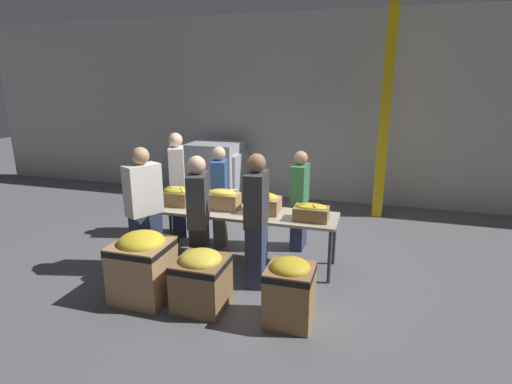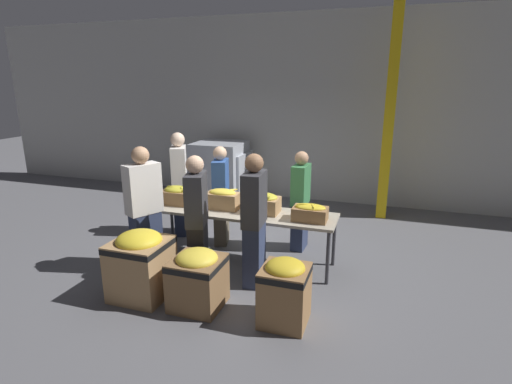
% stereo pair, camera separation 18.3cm
% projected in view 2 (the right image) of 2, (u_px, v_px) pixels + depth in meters
% --- Properties ---
extents(ground_plane, '(30.00, 30.00, 0.00)m').
position_uv_depth(ground_plane, '(241.00, 261.00, 6.02)').
color(ground_plane, slate).
extents(wall_back, '(16.00, 0.08, 4.00)m').
position_uv_depth(wall_back, '(297.00, 110.00, 8.74)').
color(wall_back, '#B7B7B2').
rests_on(wall_back, ground_plane).
extents(sorting_table, '(2.78, 0.72, 0.79)m').
position_uv_depth(sorting_table, '(241.00, 215.00, 5.82)').
color(sorting_table, '#B2A893').
rests_on(sorting_table, ground_plane).
extents(banana_box_0, '(0.45, 0.31, 0.30)m').
position_uv_depth(banana_box_0, '(177.00, 195.00, 6.11)').
color(banana_box_0, olive).
rests_on(banana_box_0, sorting_table).
extents(banana_box_1, '(0.49, 0.30, 0.30)m').
position_uv_depth(banana_box_1, '(223.00, 199.00, 5.88)').
color(banana_box_1, tan).
rests_on(banana_box_1, sorting_table).
extents(banana_box_2, '(0.47, 0.34, 0.30)m').
position_uv_depth(banana_box_2, '(263.00, 203.00, 5.70)').
color(banana_box_2, tan).
rests_on(banana_box_2, sorting_table).
extents(banana_box_3, '(0.46, 0.30, 0.25)m').
position_uv_depth(banana_box_3, '(310.00, 212.00, 5.39)').
color(banana_box_3, olive).
rests_on(banana_box_3, sorting_table).
extents(volunteer_0, '(0.43, 0.53, 1.78)m').
position_uv_depth(volunteer_0, '(145.00, 210.00, 5.56)').
color(volunteer_0, '#2D3856').
rests_on(volunteer_0, ground_plane).
extents(volunteer_1, '(0.42, 0.54, 1.79)m').
position_uv_depth(volunteer_1, '(180.00, 185.00, 6.88)').
color(volunteer_1, '#2D3856').
rests_on(volunteer_1, ground_plane).
extents(volunteer_2, '(0.32, 0.48, 1.63)m').
position_uv_depth(volunteer_2, '(221.00, 196.00, 6.48)').
color(volunteer_2, '#6B604C').
rests_on(volunteer_2, ground_plane).
extents(volunteer_3, '(0.35, 0.51, 1.72)m').
position_uv_depth(volunteer_3, '(197.00, 221.00, 5.21)').
color(volunteer_3, black).
rests_on(volunteer_3, ground_plane).
extents(volunteer_4, '(0.23, 0.44, 1.59)m').
position_uv_depth(volunteer_4, '(300.00, 201.00, 6.27)').
color(volunteer_4, '#2D3856').
rests_on(volunteer_4, ground_plane).
extents(volunteer_5, '(0.27, 0.49, 1.76)m').
position_uv_depth(volunteer_5, '(254.00, 222.00, 5.13)').
color(volunteer_5, '#2D3856').
rests_on(volunteer_5, ground_plane).
extents(donation_bin_0, '(0.66, 0.66, 0.86)m').
position_uv_depth(donation_bin_0, '(141.00, 262.00, 4.94)').
color(donation_bin_0, tan).
rests_on(donation_bin_0, ground_plane).
extents(donation_bin_1, '(0.58, 0.58, 0.72)m').
position_uv_depth(donation_bin_1, '(198.00, 277.00, 4.72)').
color(donation_bin_1, olive).
rests_on(donation_bin_1, ground_plane).
extents(donation_bin_2, '(0.52, 0.52, 0.76)m').
position_uv_depth(donation_bin_2, '(285.00, 290.00, 4.39)').
color(donation_bin_2, olive).
rests_on(donation_bin_2, ground_plane).
extents(support_pillar, '(0.19, 0.19, 4.00)m').
position_uv_depth(support_pillar, '(389.00, 115.00, 7.42)').
color(support_pillar, yellow).
rests_on(support_pillar, ground_plane).
extents(pallet_stack_0, '(1.00, 1.00, 1.09)m').
position_uv_depth(pallet_stack_0, '(227.00, 177.00, 8.97)').
color(pallet_stack_0, olive).
rests_on(pallet_stack_0, ground_plane).
extents(pallet_stack_1, '(1.14, 1.14, 1.32)m').
position_uv_depth(pallet_stack_1, '(220.00, 172.00, 8.88)').
color(pallet_stack_1, olive).
rests_on(pallet_stack_1, ground_plane).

